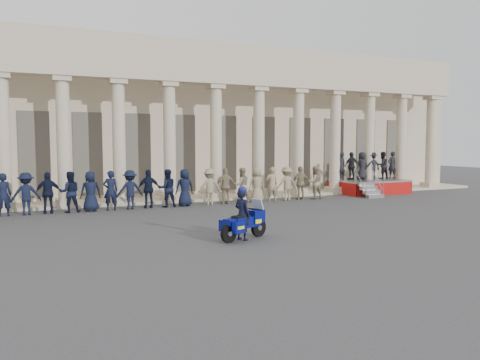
% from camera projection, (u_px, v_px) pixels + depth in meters
% --- Properties ---
extents(ground, '(90.00, 90.00, 0.00)m').
position_uv_depth(ground, '(259.00, 225.00, 17.92)').
color(ground, '#3A3A3C').
rests_on(ground, ground).
extents(building, '(40.00, 12.50, 9.00)m').
position_uv_depth(building, '(162.00, 122.00, 31.03)').
color(building, '#C0AE90').
rests_on(building, ground).
extents(officer_rank, '(21.90, 0.70, 1.86)m').
position_uv_depth(officer_rank, '(127.00, 190.00, 22.04)').
color(officer_rank, black).
rests_on(officer_rank, ground).
extents(reviewing_stand, '(4.63, 4.05, 2.58)m').
position_uv_depth(reviewing_stand, '(369.00, 170.00, 29.38)').
color(reviewing_stand, gray).
rests_on(reviewing_stand, ground).
extents(motorcycle, '(1.90, 1.16, 1.28)m').
position_uv_depth(motorcycle, '(245.00, 222.00, 15.13)').
color(motorcycle, black).
rests_on(motorcycle, ground).
extents(rider, '(0.59, 0.71, 1.75)m').
position_uv_depth(rider, '(242.00, 213.00, 15.02)').
color(rider, black).
rests_on(rider, ground).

